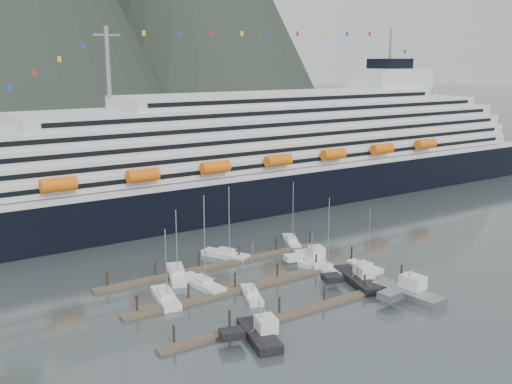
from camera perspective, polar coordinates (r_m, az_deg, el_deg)
ground at (r=105.75m, az=2.91°, el=-9.04°), size 1600.00×1600.00×0.00m
cruise_ship at (r=162.87m, az=-0.09°, el=2.99°), size 210.00×30.40×50.30m
dock_near at (r=95.57m, az=4.12°, el=-11.27°), size 48.18×2.28×3.20m
dock_mid at (r=105.33m, az=-0.27°, el=-8.94°), size 48.18×2.28×3.20m
dock_far at (r=115.72m, az=-3.85°, el=-6.97°), size 48.18×2.28×3.20m
sailboat_a at (r=100.96m, az=-8.59°, el=-9.98°), size 4.82×10.34×13.05m
sailboat_b at (r=106.21m, az=-5.18°, el=-8.72°), size 3.95×11.28×17.06m
sailboat_c at (r=101.23m, az=-0.42°, el=-9.79°), size 5.31×8.89×10.23m
sailboat_d at (r=114.06m, az=6.40°, el=-7.26°), size 5.03×10.58×14.64m
sailboat_e at (r=111.06m, az=-7.53°, el=-7.83°), size 6.53×11.37×13.47m
sailboat_f at (r=121.03m, az=-2.94°, el=-6.01°), size 6.97×10.21×15.11m
sailboat_g at (r=129.96m, az=3.42°, el=-4.73°), size 6.48×9.77×14.07m
sailboat_h at (r=116.17m, az=10.32°, el=-7.02°), size 2.53×7.82×12.31m
trawler_b at (r=86.77m, az=0.22°, el=-13.38°), size 8.79×11.12×6.87m
trawler_c at (r=108.65m, az=9.54°, el=-8.13°), size 10.05×13.28×6.55m
trawler_d at (r=103.94m, az=14.21°, el=-9.26°), size 9.58×12.90×7.50m
trawler_e at (r=117.91m, az=5.26°, el=-6.34°), size 8.52×10.77×6.64m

